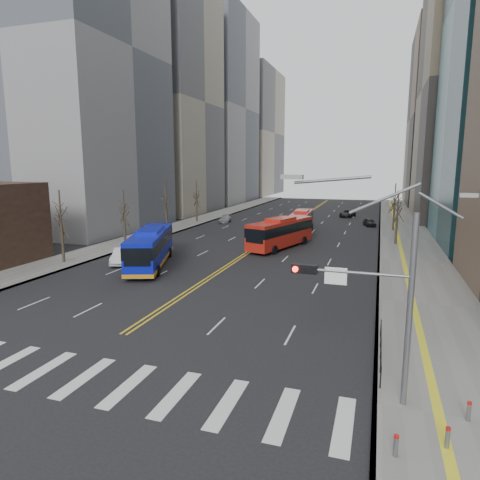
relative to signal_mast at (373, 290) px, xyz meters
name	(u,v)px	position (x,y,z in m)	size (l,w,h in m)	color
ground	(63,374)	(-13.77, -2.00, -4.86)	(220.00, 220.00, 0.00)	black
sidewalk_right	(406,238)	(3.73, 43.00, -4.78)	(7.00, 130.00, 0.15)	slate
sidewalk_left	(176,227)	(-30.27, 43.00, -4.78)	(5.00, 130.00, 0.15)	slate
crosswalk	(63,374)	(-13.77, -2.00, -4.85)	(26.70, 4.00, 0.01)	silver
centerline	(292,224)	(-13.77, 53.00, -4.85)	(0.55, 100.00, 0.01)	gold
office_towers	(309,88)	(-13.64, 66.51, 19.07)	(83.00, 134.00, 58.00)	gray
signal_mast	(373,290)	(0.00, 0.00, 0.00)	(5.37, 0.37, 9.39)	slate
pedestrian_railing	(381,346)	(0.53, 4.00, -4.03)	(0.06, 6.06, 1.02)	black
bollards	(439,430)	(2.50, -2.16, -4.30)	(2.87, 3.17, 0.78)	slate
street_trees	(205,204)	(-20.94, 32.55, 0.02)	(35.20, 47.20, 7.60)	#30261D
blue_bus	(151,246)	(-20.95, 18.88, -2.94)	(6.80, 12.79, 3.66)	#0C17B7
red_bus_near	(281,231)	(-10.89, 31.79, -2.84)	(5.86, 11.72, 3.62)	red
red_bus_far	(302,220)	(-10.59, 44.30, -3.02)	(3.03, 10.43, 3.30)	red
car_white	(123,256)	(-24.13, 18.92, -4.07)	(1.67, 4.80, 1.58)	silver
car_dark_mid	(370,222)	(-1.27, 54.27, -4.23)	(1.48, 3.68, 1.25)	black
car_silver	(225,219)	(-25.01, 51.15, -4.25)	(1.71, 4.21, 1.22)	gray
car_dark_far	(348,213)	(-5.56, 65.69, -4.19)	(2.22, 4.82, 1.34)	black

